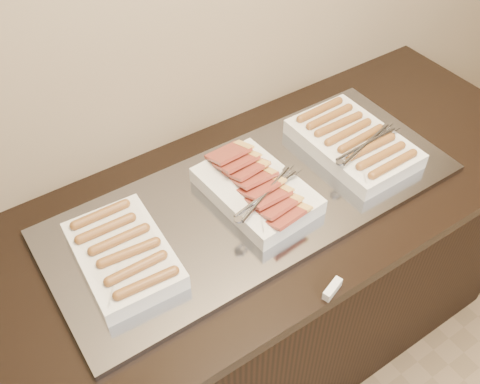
% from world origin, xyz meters
% --- Properties ---
extents(counter, '(2.06, 0.76, 0.90)m').
position_xyz_m(counter, '(0.00, 2.13, 0.45)').
color(counter, black).
rests_on(counter, ground).
extents(warming_tray, '(1.20, 0.50, 0.02)m').
position_xyz_m(warming_tray, '(0.03, 2.13, 0.91)').
color(warming_tray, gray).
rests_on(warming_tray, counter).
extents(dish_left, '(0.23, 0.33, 0.07)m').
position_xyz_m(dish_left, '(-0.38, 2.13, 0.95)').
color(dish_left, silver).
rests_on(dish_left, warming_tray).
extents(dish_center, '(0.27, 0.37, 0.09)m').
position_xyz_m(dish_center, '(0.03, 2.13, 0.95)').
color(dish_center, silver).
rests_on(dish_center, warming_tray).
extents(dish_right, '(0.27, 0.38, 0.08)m').
position_xyz_m(dish_right, '(0.39, 2.13, 0.95)').
color(dish_right, silver).
rests_on(dish_right, warming_tray).
extents(label_holder, '(0.07, 0.04, 0.03)m').
position_xyz_m(label_holder, '(0.01, 1.77, 0.91)').
color(label_holder, silver).
rests_on(label_holder, counter).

